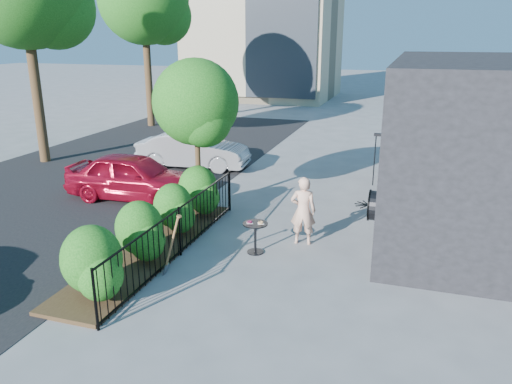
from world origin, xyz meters
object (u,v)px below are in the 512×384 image
(patio_tree, at_px, (198,108))
(car_silver, at_px, (193,150))
(car_red, at_px, (134,177))
(woman, at_px, (303,211))
(shovel, at_px, (171,248))
(cafe_table, at_px, (255,232))
(street_tree_far, at_px, (145,4))

(patio_tree, bearing_deg, car_silver, 117.04)
(patio_tree, distance_m, car_silver, 5.07)
(patio_tree, distance_m, car_red, 3.07)
(woman, bearing_deg, shovel, 40.27)
(woman, xyz_separation_m, car_red, (-5.29, 1.67, -0.12))
(cafe_table, height_order, car_silver, car_silver)
(street_tree_far, bearing_deg, patio_tree, -55.49)
(cafe_table, distance_m, woman, 1.23)
(woman, bearing_deg, car_red, -25.22)
(street_tree_far, xyz_separation_m, car_silver, (5.61, -7.10, -5.27))
(woman, relative_size, shovel, 1.19)
(woman, relative_size, car_red, 0.40)
(cafe_table, bearing_deg, woman, 43.54)
(woman, distance_m, car_red, 5.55)
(patio_tree, xyz_separation_m, street_tree_far, (-7.70, 11.20, 3.15))
(street_tree_far, height_order, car_red, street_tree_far)
(patio_tree, height_order, car_red, patio_tree)
(woman, height_order, car_red, woman)
(patio_tree, height_order, cafe_table, patio_tree)
(woman, bearing_deg, street_tree_far, -56.95)
(patio_tree, relative_size, street_tree_far, 0.48)
(car_red, bearing_deg, patio_tree, -101.61)
(street_tree_far, relative_size, woman, 5.28)
(car_red, relative_size, car_silver, 1.00)
(cafe_table, height_order, car_red, car_red)
(street_tree_far, relative_size, cafe_table, 11.35)
(woman, bearing_deg, patio_tree, -30.85)
(patio_tree, xyz_separation_m, cafe_table, (2.22, -2.14, -2.29))
(woman, xyz_separation_m, car_silver, (-5.18, 5.42, -0.14))
(woman, relative_size, car_silver, 0.40)
(patio_tree, bearing_deg, car_red, 170.91)
(patio_tree, xyz_separation_m, car_silver, (-2.09, 4.10, -2.12))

